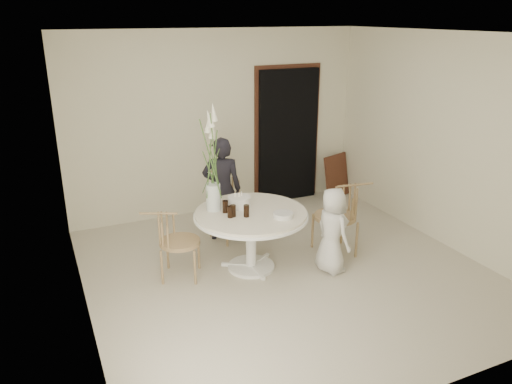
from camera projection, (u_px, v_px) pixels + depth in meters
name	position (u px, v px, depth m)	size (l,w,h in m)	color
ground	(287.00, 271.00, 5.93)	(4.50, 4.50, 0.00)	beige
room_shell	(290.00, 138.00, 5.38)	(4.50, 4.50, 4.50)	white
doorway	(288.00, 136.00, 7.90)	(1.00, 0.10, 2.10)	black
door_trim	(287.00, 132.00, 7.91)	(1.12, 0.03, 2.22)	#55291D
table	(251.00, 221.00, 5.80)	(1.33, 1.33, 0.73)	white
picture_frame	(337.00, 176.00, 8.24)	(0.53, 0.04, 0.71)	#55291D
chair_far	(225.00, 197.00, 6.73)	(0.55, 0.57, 0.85)	tan
chair_right	(345.00, 208.00, 6.24)	(0.58, 0.55, 0.91)	tan
chair_left	(169.00, 235.00, 5.65)	(0.59, 0.57, 0.81)	tan
girl	(222.00, 189.00, 6.58)	(0.51, 0.34, 1.40)	black
boy	(332.00, 231.00, 5.77)	(0.51, 0.33, 1.03)	silver
birthday_cake	(239.00, 202.00, 5.88)	(0.27, 0.27, 0.18)	white
cola_tumbler_a	(233.00, 211.00, 5.60)	(0.06, 0.06, 0.14)	black
cola_tumbler_b	(246.00, 211.00, 5.59)	(0.06, 0.06, 0.14)	black
cola_tumbler_c	(225.00, 207.00, 5.71)	(0.07, 0.07, 0.14)	black
cola_tumbler_d	(230.00, 212.00, 5.57)	(0.06, 0.06, 0.13)	black
plate_stack	(283.00, 215.00, 5.59)	(0.22, 0.22, 0.06)	silver
flower_vase	(212.00, 170.00, 5.65)	(0.17, 0.17, 1.25)	silver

